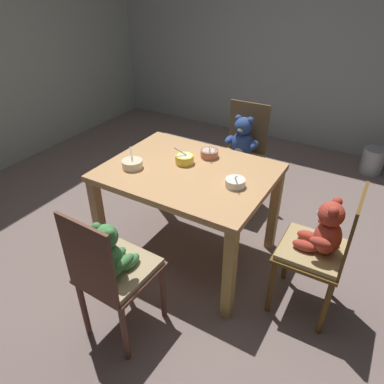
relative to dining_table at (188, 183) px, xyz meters
The scene contains 11 objects.
ground_plane 0.67m from the dining_table, ahead, with size 5.20×5.20×0.04m.
wall_rear 2.72m from the dining_table, 90.00° to the left, with size 5.20×0.08×3.12m, color gray.
dining_table is the anchor object (origin of this frame).
teddy_chair_far_center 0.84m from the dining_table, 87.35° to the left, with size 0.41×0.42×0.96m.
teddy_chair_near_front 0.84m from the dining_table, 89.12° to the right, with size 0.40×0.43×0.94m.
teddy_chair_near_right 0.97m from the dining_table, ahead, with size 0.40×0.41×0.93m.
porridge_bowl_terracotta_far_center 0.28m from the dining_table, 82.77° to the left, with size 0.13×0.14×0.12m.
porridge_bowl_cream_near_left 0.41m from the dining_table, 153.85° to the right, with size 0.14×0.14×0.13m.
porridge_bowl_yellow_center 0.17m from the dining_table, 136.29° to the left, with size 0.13×0.13×0.13m.
porridge_bowl_white_near_right 0.40m from the dining_table, ahead, with size 0.13×0.13×0.12m.
metal_pail 2.45m from the dining_table, 63.86° to the left, with size 0.24×0.24×0.28m, color #93969B.
Camera 1 is at (1.14, -1.86, 1.95)m, focal length 33.54 mm.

